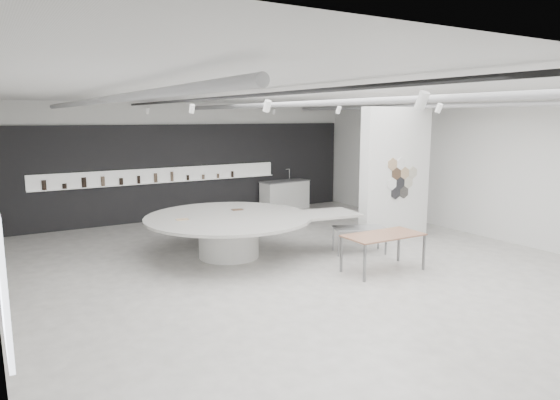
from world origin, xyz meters
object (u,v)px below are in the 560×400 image
display_island (232,230)px  sample_table_stone (359,229)px  sample_table_wood (383,237)px  partition_column (395,175)px  kitchen_counter (285,195)px

display_island → sample_table_stone: display_island is taller
sample_table_stone → display_island: bearing=155.4°
sample_table_wood → display_island: bearing=130.4°
partition_column → sample_table_stone: size_ratio=2.57×
partition_column → sample_table_wood: (-2.16, -1.93, -1.04)m
sample_table_wood → sample_table_stone: bearing=69.6°
kitchen_counter → sample_table_wood: bearing=-110.9°
partition_column → kitchen_counter: partition_column is taller
kitchen_counter → sample_table_stone: bearing=-109.8°
sample_table_wood → sample_table_stone: 1.53m
partition_column → kitchen_counter: size_ratio=1.90×
partition_column → sample_table_wood: partition_column is taller
display_island → sample_table_wood: bearing=-41.4°
sample_table_wood → kitchen_counter: 7.75m
sample_table_wood → kitchen_counter: (2.08, 7.46, -0.24)m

